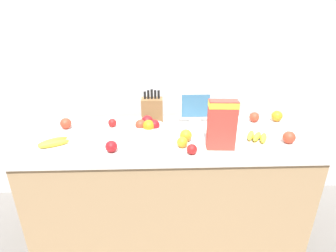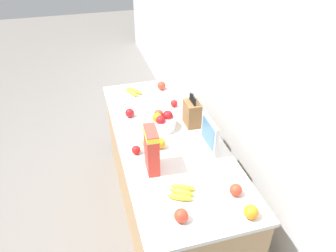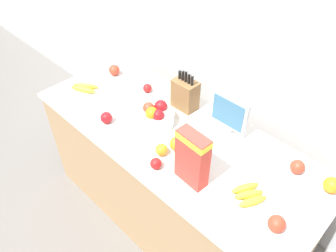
{
  "view_description": "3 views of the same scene",
  "coord_description": "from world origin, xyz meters",
  "px_view_note": "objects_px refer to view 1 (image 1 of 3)",
  "views": [
    {
      "loc": [
        -0.06,
        -1.7,
        1.68
      ],
      "look_at": [
        -0.0,
        0.01,
        0.96
      ],
      "focal_mm": 28.0,
      "sensor_mm": 36.0,
      "label": 1
    },
    {
      "loc": [
        1.98,
        -0.56,
        2.4
      ],
      "look_at": [
        -0.01,
        0.0,
        0.99
      ],
      "focal_mm": 35.0,
      "sensor_mm": 36.0,
      "label": 2
    },
    {
      "loc": [
        1.02,
        -1.08,
        2.27
      ],
      "look_at": [
        -0.01,
        -0.03,
        0.95
      ],
      "focal_mm": 35.0,
      "sensor_mm": 36.0,
      "label": 3
    }
  ],
  "objects_px": {
    "apple_rear": "(66,123)",
    "apple_middle": "(192,149)",
    "apple_by_knife_block": "(254,117)",
    "fruit_bowl": "(148,129)",
    "apple_front": "(111,147)",
    "orange_front_center": "(182,142)",
    "orange_front_left": "(277,116)",
    "banana_bunch_right": "(257,137)",
    "cereal_box": "(222,123)",
    "apple_leftmost": "(289,137)",
    "orange_back_center": "(186,135)",
    "small_monitor": "(195,106)",
    "banana_bunch_left": "(53,142)",
    "apple_rightmost": "(112,123)",
    "knife_block": "(152,111)"
  },
  "relations": [
    {
      "from": "cereal_box",
      "to": "fruit_bowl",
      "type": "xyz_separation_m",
      "value": [
        -0.47,
        0.19,
        -0.12
      ]
    },
    {
      "from": "apple_leftmost",
      "to": "orange_front_center",
      "type": "height_order",
      "value": "apple_leftmost"
    },
    {
      "from": "apple_front",
      "to": "orange_back_center",
      "type": "xyz_separation_m",
      "value": [
        0.48,
        0.14,
        0.0
      ]
    },
    {
      "from": "cereal_box",
      "to": "apple_middle",
      "type": "relative_size",
      "value": 4.92
    },
    {
      "from": "banana_bunch_right",
      "to": "orange_front_center",
      "type": "distance_m",
      "value": 0.54
    },
    {
      "from": "cereal_box",
      "to": "apple_front",
      "type": "distance_m",
      "value": 0.71
    },
    {
      "from": "apple_front",
      "to": "orange_front_center",
      "type": "xyz_separation_m",
      "value": [
        0.45,
        0.05,
        -0.0
      ]
    },
    {
      "from": "apple_front",
      "to": "orange_front_center",
      "type": "relative_size",
      "value": 1.07
    },
    {
      "from": "cereal_box",
      "to": "apple_leftmost",
      "type": "distance_m",
      "value": 0.5
    },
    {
      "from": "apple_by_knife_block",
      "to": "orange_front_left",
      "type": "relative_size",
      "value": 0.91
    },
    {
      "from": "fruit_bowl",
      "to": "apple_middle",
      "type": "height_order",
      "value": "fruit_bowl"
    },
    {
      "from": "apple_rear",
      "to": "apple_by_knife_block",
      "type": "xyz_separation_m",
      "value": [
        1.47,
        0.09,
        -0.0
      ]
    },
    {
      "from": "apple_by_knife_block",
      "to": "fruit_bowl",
      "type": "bearing_deg",
      "value": -163.23
    },
    {
      "from": "apple_by_knife_block",
      "to": "apple_middle",
      "type": "relative_size",
      "value": 1.22
    },
    {
      "from": "apple_front",
      "to": "cereal_box",
      "type": "bearing_deg",
      "value": 2.39
    },
    {
      "from": "apple_by_knife_block",
      "to": "apple_front",
      "type": "bearing_deg",
      "value": -156.16
    },
    {
      "from": "small_monitor",
      "to": "orange_back_center",
      "type": "bearing_deg",
      "value": -107.33
    },
    {
      "from": "knife_block",
      "to": "orange_front_left",
      "type": "distance_m",
      "value": 1.01
    },
    {
      "from": "fruit_bowl",
      "to": "orange_front_center",
      "type": "distance_m",
      "value": 0.28
    },
    {
      "from": "apple_middle",
      "to": "apple_leftmost",
      "type": "distance_m",
      "value": 0.68
    },
    {
      "from": "apple_front",
      "to": "apple_middle",
      "type": "distance_m",
      "value": 0.5
    },
    {
      "from": "cereal_box",
      "to": "orange_front_center",
      "type": "xyz_separation_m",
      "value": [
        -0.24,
        0.02,
        -0.14
      ]
    },
    {
      "from": "banana_bunch_right",
      "to": "apple_leftmost",
      "type": "distance_m",
      "value": 0.2
    },
    {
      "from": "knife_block",
      "to": "apple_rightmost",
      "type": "xyz_separation_m",
      "value": [
        -0.31,
        -0.06,
        -0.07
      ]
    },
    {
      "from": "knife_block",
      "to": "orange_back_center",
      "type": "xyz_separation_m",
      "value": [
        0.23,
        -0.33,
        -0.06
      ]
    },
    {
      "from": "small_monitor",
      "to": "apple_middle",
      "type": "relative_size",
      "value": 3.94
    },
    {
      "from": "apple_leftmost",
      "to": "orange_front_left",
      "type": "relative_size",
      "value": 0.96
    },
    {
      "from": "banana_bunch_right",
      "to": "cereal_box",
      "type": "bearing_deg",
      "value": -157.16
    },
    {
      "from": "banana_bunch_right",
      "to": "apple_leftmost",
      "type": "xyz_separation_m",
      "value": [
        0.19,
        -0.06,
        0.02
      ]
    },
    {
      "from": "cereal_box",
      "to": "apple_rightmost",
      "type": "relative_size",
      "value": 5.02
    },
    {
      "from": "cereal_box",
      "to": "apple_rear",
      "type": "height_order",
      "value": "cereal_box"
    },
    {
      "from": "banana_bunch_left",
      "to": "cereal_box",
      "type": "bearing_deg",
      "value": -4.01
    },
    {
      "from": "apple_middle",
      "to": "orange_back_center",
      "type": "relative_size",
      "value": 0.78
    },
    {
      "from": "apple_front",
      "to": "orange_back_center",
      "type": "height_order",
      "value": "orange_back_center"
    },
    {
      "from": "cereal_box",
      "to": "banana_bunch_left",
      "type": "relative_size",
      "value": 1.56
    },
    {
      "from": "banana_bunch_right",
      "to": "apple_rear",
      "type": "relative_size",
      "value": 2.41
    },
    {
      "from": "knife_block",
      "to": "apple_by_knife_block",
      "type": "height_order",
      "value": "knife_block"
    },
    {
      "from": "fruit_bowl",
      "to": "apple_middle",
      "type": "bearing_deg",
      "value": -43.56
    },
    {
      "from": "orange_back_center",
      "to": "apple_rightmost",
      "type": "bearing_deg",
      "value": 153.51
    },
    {
      "from": "small_monitor",
      "to": "apple_leftmost",
      "type": "distance_m",
      "value": 0.71
    },
    {
      "from": "apple_front",
      "to": "apple_rear",
      "type": "height_order",
      "value": "apple_rear"
    },
    {
      "from": "apple_front",
      "to": "apple_leftmost",
      "type": "xyz_separation_m",
      "value": [
        1.17,
        0.08,
        0.0
      ]
    },
    {
      "from": "apple_rear",
      "to": "orange_front_center",
      "type": "bearing_deg",
      "value": -21.49
    },
    {
      "from": "banana_bunch_left",
      "to": "knife_block",
      "type": "bearing_deg",
      "value": 29.2
    },
    {
      "from": "cereal_box",
      "to": "fruit_bowl",
      "type": "relative_size",
      "value": 1.36
    },
    {
      "from": "apple_by_knife_block",
      "to": "orange_front_left",
      "type": "distance_m",
      "value": 0.19
    },
    {
      "from": "cereal_box",
      "to": "fruit_bowl",
      "type": "bearing_deg",
      "value": 161.43
    },
    {
      "from": "apple_rightmost",
      "to": "orange_front_left",
      "type": "height_order",
      "value": "orange_front_left"
    },
    {
      "from": "fruit_bowl",
      "to": "apple_middle",
      "type": "relative_size",
      "value": 3.62
    },
    {
      "from": "apple_rear",
      "to": "apple_middle",
      "type": "height_order",
      "value": "apple_rear"
    }
  ]
}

